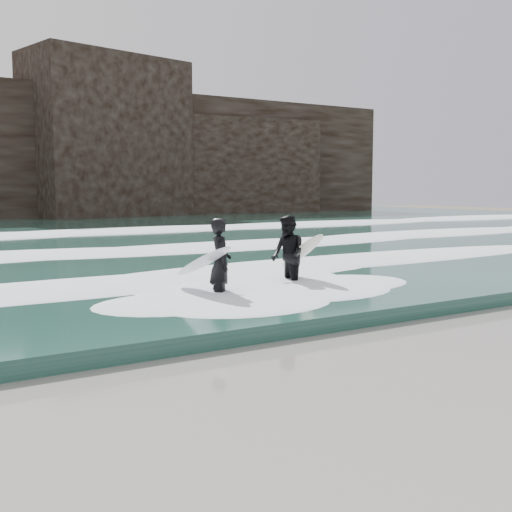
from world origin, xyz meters
name	(u,v)px	position (x,y,z in m)	size (l,w,h in m)	color
sea	(34,233)	(0.00, 29.00, 0.15)	(90.00, 52.00, 0.30)	#1F4A3E
foam_near	(220,269)	(0.00, 9.00, 0.40)	(60.00, 3.20, 0.20)	white
foam_mid	(123,247)	(0.00, 16.00, 0.42)	(60.00, 4.00, 0.24)	white
foam_far	(55,232)	(0.00, 25.00, 0.45)	(60.00, 4.80, 0.30)	white
surfer_left	(218,263)	(-1.57, 6.24, 0.95)	(1.09, 1.99, 1.88)	black
surfer_right	(289,255)	(0.62, 6.75, 0.94)	(1.15, 1.72, 1.87)	black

